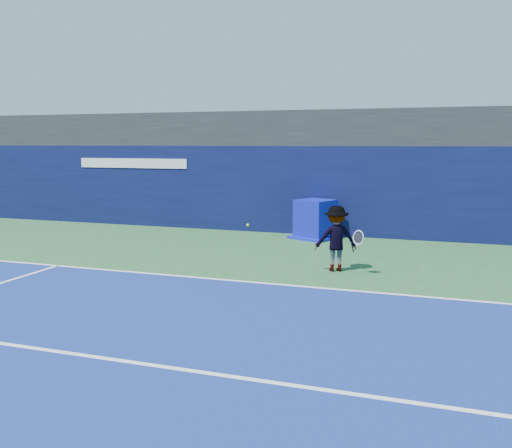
% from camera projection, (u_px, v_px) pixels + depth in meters
% --- Properties ---
extents(ground, '(80.00, 80.00, 0.00)m').
position_uv_depth(ground, '(181.00, 320.00, 10.05)').
color(ground, '#28592E').
rests_on(ground, ground).
extents(baseline, '(24.00, 0.10, 0.01)m').
position_uv_depth(baseline, '(241.00, 281.00, 12.85)').
color(baseline, white).
rests_on(baseline, ground).
extents(service_line, '(24.00, 0.10, 0.01)m').
position_uv_depth(service_line, '(118.00, 360.00, 8.18)').
color(service_line, white).
rests_on(service_line, ground).
extents(stadium_band, '(36.00, 3.00, 1.20)m').
position_uv_depth(stadium_band, '(325.00, 129.00, 20.29)').
color(stadium_band, black).
rests_on(stadium_band, back_wall_assembly).
extents(back_wall_assembly, '(36.00, 1.03, 3.00)m').
position_uv_depth(back_wall_assembly, '(318.00, 190.00, 19.65)').
color(back_wall_assembly, '#0A0F37').
rests_on(back_wall_assembly, ground).
extents(equipment_cart, '(1.74, 1.74, 1.27)m').
position_uv_depth(equipment_cart, '(315.00, 221.00, 18.63)').
color(equipment_cart, '#0B0E9D').
rests_on(equipment_cart, ground).
extents(tennis_player, '(1.33, 0.94, 1.60)m').
position_uv_depth(tennis_player, '(336.00, 238.00, 13.85)').
color(tennis_player, silver).
rests_on(tennis_player, ground).
extents(tennis_ball, '(0.07, 0.07, 0.07)m').
position_uv_depth(tennis_ball, '(248.00, 225.00, 15.36)').
color(tennis_ball, '#D0D217').
rests_on(tennis_ball, ground).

